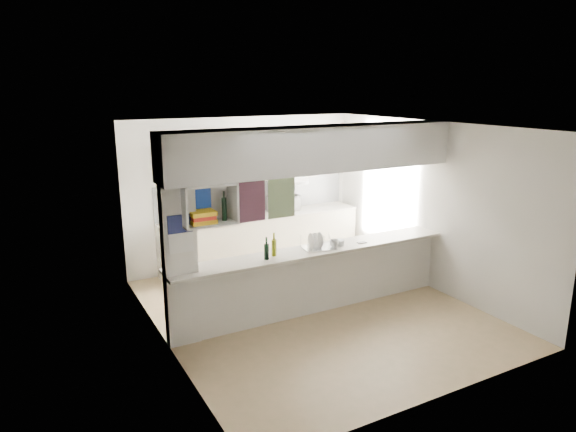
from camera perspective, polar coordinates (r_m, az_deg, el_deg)
floor at (r=7.43m, az=2.89°, el=-10.47°), size 4.80×4.80×0.00m
ceiling at (r=6.77m, az=3.17°, el=9.96°), size 4.80×4.80×0.00m
wall_back at (r=9.06m, az=-4.95°, el=2.72°), size 4.20×0.00×4.20m
wall_left at (r=6.19m, az=-13.81°, el=-3.12°), size 0.00×4.80×4.80m
wall_right at (r=8.25m, az=15.55°, el=1.10°), size 0.00×4.80×4.80m
servery_partition at (r=6.81m, az=1.82°, el=2.01°), size 4.20×0.50×2.60m
cubby_shelf at (r=6.17m, az=-9.11°, el=1.02°), size 0.65×0.35×0.50m
kitchen_run at (r=9.00m, az=-3.28°, el=-0.44°), size 3.60×0.63×2.24m
microwave at (r=9.15m, az=-0.47°, el=1.37°), size 0.61×0.50×0.29m
bowl at (r=9.11m, az=-0.55°, el=2.46°), size 0.27×0.27×0.07m
dish_rack at (r=7.11m, az=3.41°, el=-2.89°), size 0.49×0.40×0.23m
cup at (r=7.15m, az=5.14°, el=-3.02°), size 0.14×0.14×0.10m
wine_bottles at (r=6.72m, az=-1.97°, el=-3.69°), size 0.22×0.15×0.31m
plastic_tubs at (r=7.30m, az=5.81°, el=-2.94°), size 0.50×0.18×0.08m
utensil_jar at (r=8.95m, az=-3.69°, el=0.52°), size 0.09×0.09×0.13m
knife_block at (r=9.00m, az=-3.32°, el=0.78°), size 0.09×0.08×0.18m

